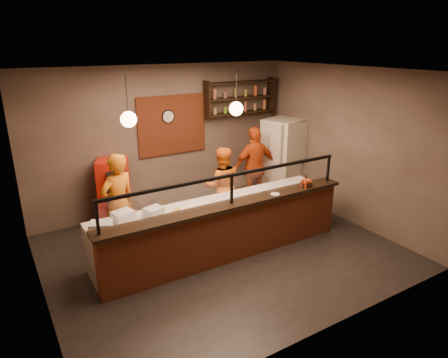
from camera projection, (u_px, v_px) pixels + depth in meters
floor at (222, 251)px, 7.31m from camera, size 6.00×6.00×0.00m
ceiling at (222, 71)px, 6.27m from camera, size 6.00×6.00×0.00m
wall_back at (164, 139)px, 8.81m from camera, size 6.00×0.00×6.00m
wall_left at (30, 203)px, 5.32m from camera, size 0.00×5.00×5.00m
wall_right at (346, 146)px, 8.26m from camera, size 0.00×5.00×5.00m
wall_front at (330, 222)px, 4.77m from camera, size 6.00×0.00×6.00m
brick_patch at (172, 125)px, 8.79m from camera, size 1.60×0.04×1.30m
service_counter at (231, 233)px, 6.91m from camera, size 4.60×0.25×1.00m
counter_ledge at (231, 205)px, 6.74m from camera, size 4.70×0.37×0.06m
worktop_cabinet at (217, 226)px, 7.34m from camera, size 4.60×0.75×0.85m
worktop at (217, 204)px, 7.19m from camera, size 4.60×0.75×0.05m
sneeze_guard at (232, 186)px, 6.63m from camera, size 4.50×0.05×0.52m
wall_shelving at (241, 98)px, 9.34m from camera, size 1.84×0.28×0.85m
wall_clock at (168, 116)px, 8.67m from camera, size 0.30×0.04×0.30m
pendant_left at (129, 119)px, 5.91m from camera, size 0.24×0.24×0.77m
pendant_right at (236, 109)px, 6.84m from camera, size 0.24×0.24×0.77m
cook_left at (119, 204)px, 7.06m from camera, size 0.78×0.63×1.84m
cook_mid at (222, 185)px, 8.28m from camera, size 0.97×0.87×1.63m
cook_right at (255, 167)px, 9.07m from camera, size 1.12×0.52×1.87m
fridge at (282, 160)px, 9.52m from camera, size 1.00×0.96×1.94m
red_cooler at (115, 193)px, 8.19m from camera, size 0.77×0.75×1.41m
pizza_dough at (202, 208)px, 6.90m from camera, size 0.74×0.74×0.01m
prep_tub_a at (123, 216)px, 6.42m from camera, size 0.38×0.33×0.16m
prep_tub_b at (154, 212)px, 6.61m from camera, size 0.35×0.31×0.15m
prep_tub_c at (101, 227)px, 6.04m from camera, size 0.40×0.37×0.16m
rolling_pin at (173, 212)px, 6.68m from camera, size 0.34×0.27×0.06m
condiment_caddy at (306, 185)px, 7.46m from camera, size 0.20×0.18×0.10m
pepper_mill at (305, 180)px, 7.57m from camera, size 0.05×0.05×0.19m
small_plate at (275, 194)px, 7.12m from camera, size 0.21×0.21×0.01m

